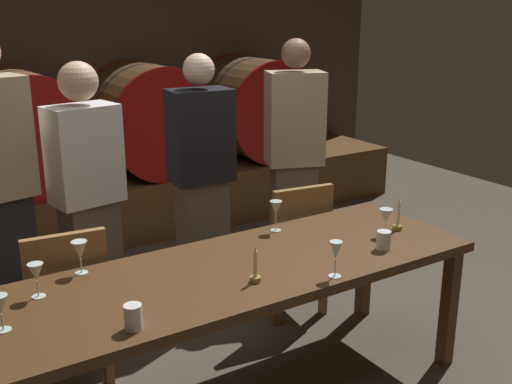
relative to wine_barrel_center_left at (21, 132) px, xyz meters
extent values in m
plane|color=#4C443A|center=(0.56, -2.49, -0.97)|extent=(8.61, 8.61, 0.00)
cube|color=#473A2D|center=(0.56, 0.55, 0.33)|extent=(6.62, 0.24, 2.62)
cube|color=brown|center=(0.56, 0.00, -0.72)|extent=(5.96, 0.90, 0.50)
cylinder|color=brown|center=(0.00, 0.00, 0.00)|extent=(0.95, 0.77, 0.95)
cylinder|color=#9E1411|center=(0.00, -0.40, 0.00)|extent=(0.96, 0.03, 0.96)
cylinder|color=#9E1411|center=(0.00, 0.40, 0.00)|extent=(0.96, 0.03, 0.96)
cylinder|color=#2D2D33|center=(0.00, 0.00, 0.00)|extent=(0.95, 0.04, 0.95)
cylinder|color=#513319|center=(1.07, 0.00, 0.00)|extent=(0.95, 0.77, 0.95)
cylinder|color=maroon|center=(1.07, -0.40, 0.00)|extent=(0.96, 0.03, 0.96)
cylinder|color=maroon|center=(1.07, 0.40, 0.00)|extent=(0.96, 0.03, 0.96)
cylinder|color=#2D2D33|center=(1.07, 0.00, 0.00)|extent=(0.95, 0.04, 0.95)
cylinder|color=#513319|center=(2.17, 0.00, 0.00)|extent=(0.95, 0.77, 0.95)
cylinder|color=maroon|center=(2.17, -0.40, 0.00)|extent=(0.96, 0.03, 0.96)
cylinder|color=maroon|center=(2.17, 0.40, 0.00)|extent=(0.96, 0.03, 0.96)
cylinder|color=#2D2D33|center=(2.17, 0.00, 0.00)|extent=(0.95, 0.04, 0.95)
cube|color=#4C2D16|center=(0.40, -2.66, -0.27)|extent=(2.41, 0.80, 0.05)
cube|color=#4C2D16|center=(1.53, -3.00, -0.63)|extent=(0.07, 0.07, 0.68)
cube|color=#4C2D16|center=(1.53, -2.32, -0.63)|extent=(0.07, 0.07, 0.68)
cube|color=olive|center=(-0.28, -1.99, -0.53)|extent=(0.44, 0.44, 0.04)
cube|color=olive|center=(-0.30, -2.17, -0.30)|extent=(0.40, 0.08, 0.42)
cube|color=olive|center=(-0.09, -1.84, -0.76)|extent=(0.05, 0.05, 0.42)
cube|color=olive|center=(-0.43, -1.81, -0.76)|extent=(0.05, 0.05, 0.42)
cube|color=olive|center=(-0.13, -2.18, -0.76)|extent=(0.05, 0.05, 0.42)
cube|color=olive|center=(-0.46, -2.14, -0.76)|extent=(0.05, 0.05, 0.42)
cube|color=olive|center=(1.17, -1.99, -0.53)|extent=(0.45, 0.45, 0.04)
cube|color=olive|center=(1.14, -2.17, -0.30)|extent=(0.40, 0.09, 0.42)
cube|color=olive|center=(1.36, -1.84, -0.76)|extent=(0.05, 0.05, 0.42)
cube|color=olive|center=(1.02, -1.80, -0.76)|extent=(0.05, 0.05, 0.42)
cube|color=olive|center=(1.31, -2.18, -0.76)|extent=(0.05, 0.05, 0.42)
cube|color=olive|center=(0.98, -2.13, -0.76)|extent=(0.05, 0.05, 0.42)
cube|color=black|center=(-0.47, -1.59, -0.50)|extent=(0.33, 0.26, 0.94)
cube|color=brown|center=(0.00, -1.63, -0.55)|extent=(0.33, 0.25, 0.84)
cube|color=silver|center=(0.00, -1.63, 0.15)|extent=(0.42, 0.30, 0.56)
sphere|color=#D8A884|center=(0.00, -1.63, 0.56)|extent=(0.22, 0.22, 0.22)
cube|color=brown|center=(0.72, -1.66, -0.54)|extent=(0.32, 0.23, 0.87)
cube|color=black|center=(0.72, -1.66, 0.18)|extent=(0.40, 0.27, 0.57)
sphere|color=beige|center=(0.72, -1.66, 0.58)|extent=(0.19, 0.19, 0.19)
cube|color=brown|center=(1.46, -1.64, -0.54)|extent=(0.35, 0.29, 0.87)
cube|color=tan|center=(1.46, -1.64, 0.21)|extent=(0.44, 0.36, 0.63)
sphere|color=#8C664C|center=(1.46, -1.64, 0.65)|extent=(0.20, 0.20, 0.20)
cylinder|color=olive|center=(0.37, -2.84, -0.23)|extent=(0.05, 0.05, 0.02)
cylinder|color=#EDE5CC|center=(0.37, -2.84, -0.16)|extent=(0.02, 0.02, 0.12)
cone|color=yellow|center=(0.37, -2.84, -0.08)|extent=(0.01, 0.01, 0.02)
cylinder|color=olive|center=(1.39, -2.70, -0.23)|extent=(0.05, 0.05, 0.02)
cylinder|color=#EDE5CC|center=(1.39, -2.70, -0.15)|extent=(0.02, 0.02, 0.14)
cone|color=yellow|center=(1.39, -2.70, -0.07)|extent=(0.01, 0.01, 0.02)
cylinder|color=silver|center=(-0.68, -2.68, -0.24)|extent=(0.06, 0.06, 0.00)
cylinder|color=silver|center=(-0.68, -2.68, -0.21)|extent=(0.01, 0.01, 0.07)
cone|color=silver|center=(-0.68, -2.68, -0.14)|extent=(0.06, 0.06, 0.08)
cylinder|color=silver|center=(-0.50, -2.47, -0.24)|extent=(0.06, 0.06, 0.00)
cylinder|color=silver|center=(-0.50, -2.47, -0.20)|extent=(0.01, 0.01, 0.07)
cone|color=silver|center=(-0.50, -2.47, -0.13)|extent=(0.07, 0.07, 0.08)
cylinder|color=silver|center=(-0.27, -2.33, -0.24)|extent=(0.06, 0.06, 0.00)
cylinder|color=silver|center=(-0.27, -2.33, -0.21)|extent=(0.01, 0.01, 0.07)
cone|color=silver|center=(-0.27, -2.33, -0.13)|extent=(0.07, 0.07, 0.09)
cylinder|color=silver|center=(0.71, -2.99, -0.24)|extent=(0.06, 0.06, 0.00)
cylinder|color=silver|center=(0.71, -2.99, -0.20)|extent=(0.01, 0.01, 0.08)
cone|color=silver|center=(0.71, -2.99, -0.11)|extent=(0.06, 0.06, 0.09)
cylinder|color=silver|center=(0.82, -2.35, -0.24)|extent=(0.06, 0.06, 0.00)
cylinder|color=silver|center=(0.82, -2.35, -0.20)|extent=(0.01, 0.01, 0.09)
cone|color=silver|center=(0.82, -2.35, -0.11)|extent=(0.07, 0.07, 0.08)
cylinder|color=white|center=(1.28, -2.72, -0.24)|extent=(0.06, 0.06, 0.00)
cylinder|color=white|center=(1.28, -2.72, -0.21)|extent=(0.01, 0.01, 0.07)
cone|color=white|center=(1.28, -2.72, -0.13)|extent=(0.07, 0.07, 0.08)
cylinder|color=white|center=(-0.26, -2.95, -0.19)|extent=(0.07, 0.07, 0.10)
cylinder|color=white|center=(1.13, -2.87, -0.20)|extent=(0.07, 0.07, 0.10)
camera|label=1|loc=(-1.00, -4.98, 0.96)|focal=43.10mm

